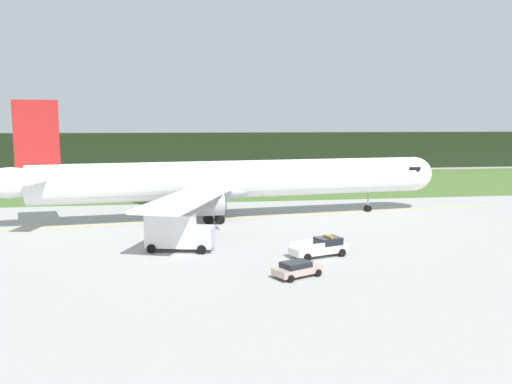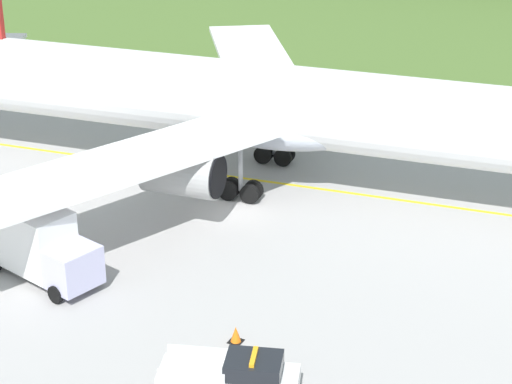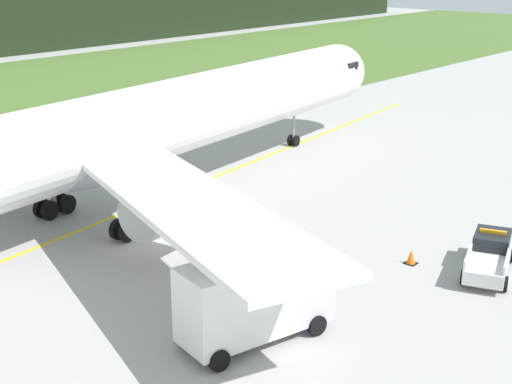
{
  "view_description": "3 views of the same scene",
  "coord_description": "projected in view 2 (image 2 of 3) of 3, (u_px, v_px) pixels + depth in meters",
  "views": [
    {
      "loc": [
        -5.27,
        -62.32,
        12.59
      ],
      "look_at": [
        5.48,
        6.13,
        3.33
      ],
      "focal_mm": 36.61,
      "sensor_mm": 36.0,
      "label": 1
    },
    {
      "loc": [
        23.05,
        -43.23,
        22.64
      ],
      "look_at": [
        4.84,
        -6.95,
        4.92
      ],
      "focal_mm": 64.47,
      "sensor_mm": 36.0,
      "label": 2
    },
    {
      "loc": [
        -26.13,
        -29.99,
        15.68
      ],
      "look_at": [
        3.6,
        -4.12,
        2.9
      ],
      "focal_mm": 52.87,
      "sensor_mm": 36.0,
      "label": 3
    }
  ],
  "objects": [
    {
      "name": "ground",
      "position": [
        236.0,
        212.0,
        53.94
      ],
      "size": [
        320.0,
        320.0,
        0.0
      ],
      "primitive_type": "plane",
      "color": "#A3A09F"
    },
    {
      "name": "airliner",
      "position": [
        303.0,
        109.0,
        55.38
      ],
      "size": [
        60.1,
        42.19,
        15.21
      ],
      "color": "white",
      "rests_on": "ground"
    },
    {
      "name": "apron_cone",
      "position": [
        236.0,
        334.0,
        41.03
      ],
      "size": [
        0.62,
        0.62,
        0.77
      ],
      "color": "black",
      "rests_on": "ground"
    },
    {
      "name": "catering_truck",
      "position": [
        39.0,
        243.0,
        45.96
      ],
      "size": [
        6.95,
        3.95,
        3.83
      ],
      "color": "silver",
      "rests_on": "ground"
    },
    {
      "name": "taxiway_centerline_main",
      "position": [
        312.0,
        188.0,
        57.19
      ],
      "size": [
        81.02,
        10.12,
        0.01
      ],
      "primitive_type": "cube",
      "rotation": [
        0.0,
        0.0,
        0.12
      ],
      "color": "yellow",
      "rests_on": "ground"
    },
    {
      "name": "ops_pickup_truck",
      "position": [
        234.0,
        375.0,
        37.26
      ],
      "size": [
        6.02,
        3.63,
        1.94
      ],
      "color": "silver",
      "rests_on": "ground"
    },
    {
      "name": "grass_verge",
      "position": [
        445.0,
        43.0,
        89.92
      ],
      "size": [
        320.0,
        49.43,
        0.04
      ],
      "primitive_type": "cube",
      "color": "#49662C",
      "rests_on": "ground"
    }
  ]
}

